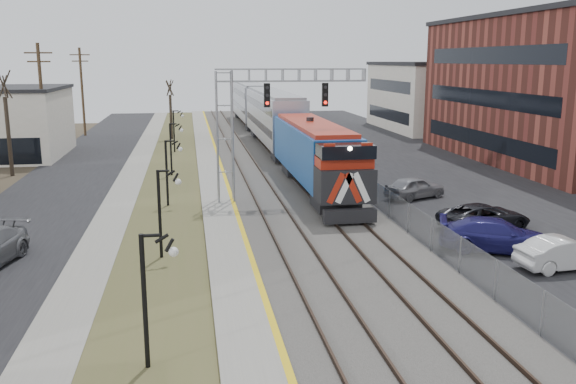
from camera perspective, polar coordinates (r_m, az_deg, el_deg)
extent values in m
cube|color=black|center=(45.11, -20.45, 0.47)|extent=(7.00, 120.00, 0.04)
cube|color=gray|center=(44.44, -14.76, 0.70)|extent=(2.00, 120.00, 0.08)
cube|color=#4D4E29|center=(44.25, -10.90, 0.82)|extent=(4.00, 120.00, 0.06)
cube|color=gray|center=(44.24, -7.02, 1.07)|extent=(2.00, 120.00, 0.24)
cube|color=#595651|center=(44.71, -0.60, 1.25)|extent=(8.00, 120.00, 0.20)
cube|color=black|center=(47.99, 13.72, 1.56)|extent=(16.00, 120.00, 0.04)
cube|color=gold|center=(44.26, -5.88, 1.27)|extent=(0.24, 120.00, 0.01)
cube|color=#2D2119|center=(44.35, -4.12, 1.36)|extent=(0.08, 120.00, 0.15)
cube|color=#2D2119|center=(44.51, -2.19, 1.42)|extent=(0.08, 120.00, 0.15)
cube|color=#2D2119|center=(44.79, 0.35, 1.50)|extent=(0.08, 120.00, 0.15)
cube|color=#2D2119|center=(45.06, 2.23, 1.56)|extent=(0.08, 120.00, 0.15)
cube|color=#114491|center=(39.76, 2.62, 3.33)|extent=(3.00, 17.00, 4.25)
cube|color=black|center=(31.83, 5.80, -2.25)|extent=(2.80, 0.50, 0.70)
cube|color=#ABADB6|center=(59.56, -1.42, 6.84)|extent=(3.00, 22.00, 5.33)
cube|color=#ABADB6|center=(82.13, -3.63, 8.31)|extent=(3.00, 22.00, 5.33)
cube|color=gray|center=(36.74, -5.93, 4.94)|extent=(1.00, 1.00, 8.00)
cube|color=gray|center=(36.90, 0.27, 10.88)|extent=(9.00, 0.80, 0.80)
cube|color=black|center=(36.28, -1.98, 9.03)|extent=(0.35, 0.25, 1.40)
cube|color=black|center=(36.89, 3.49, 9.07)|extent=(0.35, 0.25, 1.40)
cylinder|color=black|center=(17.73, -13.27, -10.08)|extent=(0.14, 0.14, 4.00)
cylinder|color=black|center=(27.24, -11.91, -2.12)|extent=(0.14, 0.14, 4.00)
cylinder|color=black|center=(37.01, -11.28, 1.69)|extent=(0.14, 0.14, 4.00)
cylinder|color=black|center=(46.87, -10.90, 3.90)|extent=(0.14, 0.14, 4.00)
cylinder|color=black|center=(58.77, -10.62, 5.57)|extent=(0.14, 0.14, 4.00)
cylinder|color=#4C3823|center=(54.81, -21.98, 7.58)|extent=(0.28, 0.28, 10.00)
cylinder|color=#4C3823|center=(74.43, -18.69, 8.83)|extent=(0.28, 0.28, 10.00)
cube|color=gray|center=(45.39, 4.65, 2.28)|extent=(0.04, 120.00, 1.60)
cube|color=brown|center=(58.41, 24.97, 8.55)|extent=(16.00, 26.00, 12.00)
cube|color=beige|center=(80.44, 14.82, 8.56)|extent=(16.00, 18.00, 8.00)
cylinder|color=#382D23|center=(50.52, -24.67, 4.71)|extent=(0.30, 0.30, 5.95)
cylinder|color=#382D23|center=(68.69, -10.90, 6.88)|extent=(0.30, 0.30, 4.90)
imported|color=silver|center=(28.14, 24.50, -5.31)|extent=(4.25, 1.80, 1.37)
imported|color=black|center=(33.11, 17.88, -2.27)|extent=(5.08, 2.91, 1.34)
imported|color=navy|center=(29.52, 18.94, -3.92)|extent=(5.57, 3.87, 1.50)
imported|color=gray|center=(39.39, 11.77, 0.38)|extent=(4.44, 3.13, 1.40)
imported|color=#0D431A|center=(52.61, 5.59, 3.52)|extent=(4.39, 2.01, 1.39)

